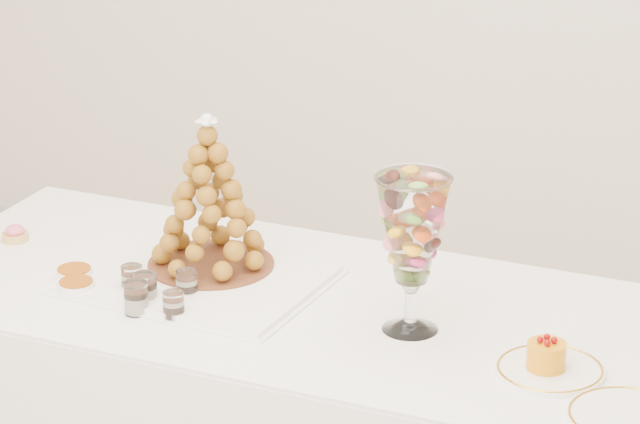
% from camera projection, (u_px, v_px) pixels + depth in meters
% --- Properties ---
extents(lace_tray, '(0.58, 0.45, 0.02)m').
position_uv_depth(lace_tray, '(197.00, 280.00, 3.55)').
color(lace_tray, white).
rests_on(lace_tray, buffet_table).
extents(macaron_vase, '(0.16, 0.16, 0.35)m').
position_uv_depth(macaron_vase, '(412.00, 232.00, 3.24)').
color(macaron_vase, white).
rests_on(macaron_vase, buffet_table).
extents(cake_plate, '(0.23, 0.23, 0.01)m').
position_uv_depth(cake_plate, '(550.00, 370.00, 3.13)').
color(cake_plate, white).
rests_on(cake_plate, buffet_table).
extents(spare_plate, '(0.24, 0.24, 0.01)m').
position_uv_depth(spare_plate, '(628.00, 417.00, 2.94)').
color(spare_plate, white).
rests_on(spare_plate, buffet_table).
extents(pink_tart, '(0.07, 0.07, 0.04)m').
position_uv_depth(pink_tart, '(15.00, 234.00, 3.79)').
color(pink_tart, tan).
rests_on(pink_tart, buffet_table).
extents(verrine_a, '(0.06, 0.06, 0.07)m').
position_uv_depth(verrine_a, '(132.00, 280.00, 3.49)').
color(verrine_a, white).
rests_on(verrine_a, buffet_table).
extents(verrine_b, '(0.06, 0.06, 0.07)m').
position_uv_depth(verrine_b, '(145.00, 289.00, 3.43)').
color(verrine_b, white).
rests_on(verrine_b, buffet_table).
extents(verrine_c, '(0.06, 0.06, 0.07)m').
position_uv_depth(verrine_c, '(187.00, 285.00, 3.46)').
color(verrine_c, white).
rests_on(verrine_c, buffet_table).
extents(verrine_d, '(0.06, 0.06, 0.07)m').
position_uv_depth(verrine_d, '(136.00, 298.00, 3.38)').
color(verrine_d, white).
rests_on(verrine_d, buffet_table).
extents(verrine_e, '(0.06, 0.06, 0.06)m').
position_uv_depth(verrine_e, '(174.00, 306.00, 3.36)').
color(verrine_e, white).
rests_on(verrine_e, buffet_table).
extents(ramekin_back, '(0.09, 0.09, 0.03)m').
position_uv_depth(ramekin_back, '(74.00, 275.00, 3.56)').
color(ramekin_back, white).
rests_on(ramekin_back, buffet_table).
extents(ramekin_front, '(0.09, 0.09, 0.03)m').
position_uv_depth(ramekin_front, '(76.00, 288.00, 3.49)').
color(ramekin_front, white).
rests_on(ramekin_front, buffet_table).
extents(croquembouche, '(0.30, 0.30, 0.38)m').
position_uv_depth(croquembouche, '(209.00, 193.00, 3.53)').
color(croquembouche, brown).
rests_on(croquembouche, lace_tray).
extents(mousse_cake, '(0.08, 0.08, 0.07)m').
position_uv_depth(mousse_cake, '(546.00, 355.00, 3.11)').
color(mousse_cake, orange).
rests_on(mousse_cake, cake_plate).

